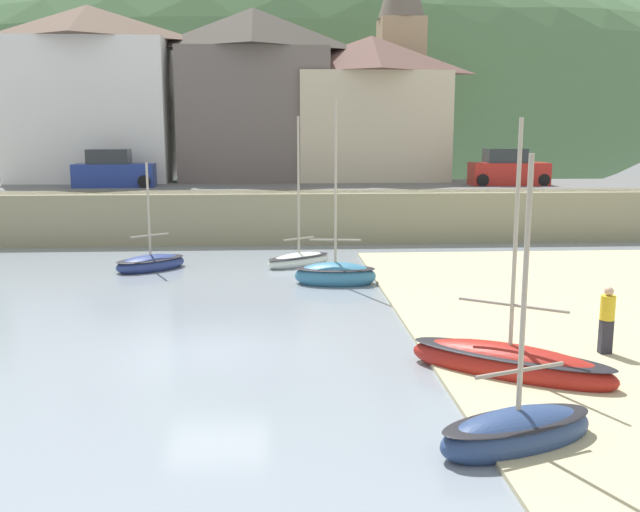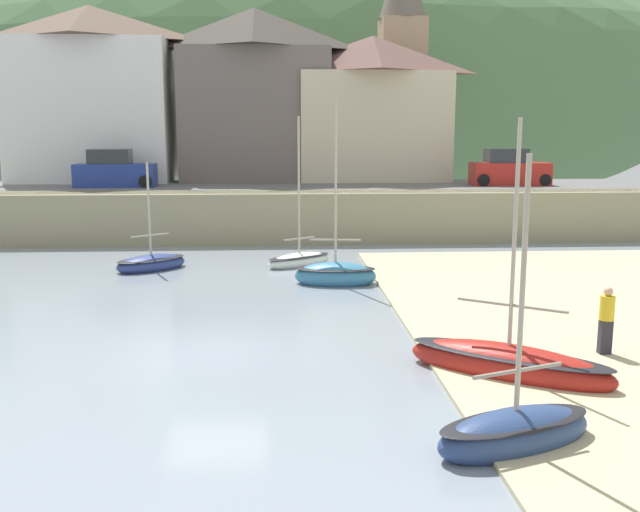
{
  "view_description": "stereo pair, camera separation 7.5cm",
  "coord_description": "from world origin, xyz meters",
  "px_view_note": "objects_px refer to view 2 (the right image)",
  "views": [
    {
      "loc": [
        1.55,
        -16.67,
        5.31
      ],
      "look_at": [
        2.94,
        6.07,
        1.22
      ],
      "focal_mm": 39.42,
      "sensor_mm": 36.0,
      "label": 1
    },
    {
      "loc": [
        1.62,
        -16.67,
        5.31
      ],
      "look_at": [
        2.94,
        6.07,
        1.22
      ],
      "focal_mm": 39.42,
      "sensor_mm": 36.0,
      "label": 2
    }
  ],
  "objects_px": {
    "parked_car_near_slipway": "(115,171)",
    "waterfront_building_right": "(372,108)",
    "church_with_spire": "(402,56)",
    "fishing_boat_green": "(515,432)",
    "sailboat_tall_mast": "(299,259)",
    "waterfront_building_centre": "(255,94)",
    "sailboat_white_hull": "(335,274)",
    "sailboat_far_left": "(151,263)",
    "person_on_slipway": "(606,317)",
    "parked_car_by_wall": "(509,170)",
    "sailboat_nearest_shore": "(508,363)",
    "waterfront_building_left": "(93,93)"
  },
  "relations": [
    {
      "from": "sailboat_white_hull",
      "to": "waterfront_building_left",
      "type": "bearing_deg",
      "value": 131.1
    },
    {
      "from": "sailboat_white_hull",
      "to": "sailboat_nearest_shore",
      "type": "bearing_deg",
      "value": -66.75
    },
    {
      "from": "sailboat_tall_mast",
      "to": "sailboat_far_left",
      "type": "relative_size",
      "value": 1.4
    },
    {
      "from": "waterfront_building_right",
      "to": "parked_car_by_wall",
      "type": "xyz_separation_m",
      "value": [
        6.87,
        -4.5,
        -3.42
      ]
    },
    {
      "from": "sailboat_nearest_shore",
      "to": "person_on_slipway",
      "type": "bearing_deg",
      "value": 58.58
    },
    {
      "from": "sailboat_tall_mast",
      "to": "parked_car_near_slipway",
      "type": "xyz_separation_m",
      "value": [
        -9.35,
        9.93,
        2.93
      ]
    },
    {
      "from": "sailboat_tall_mast",
      "to": "parked_car_by_wall",
      "type": "height_order",
      "value": "sailboat_tall_mast"
    },
    {
      "from": "church_with_spire",
      "to": "person_on_slipway",
      "type": "relative_size",
      "value": 9.1
    },
    {
      "from": "sailboat_tall_mast",
      "to": "person_on_slipway",
      "type": "bearing_deg",
      "value": -94.42
    },
    {
      "from": "waterfront_building_left",
      "to": "church_with_spire",
      "type": "bearing_deg",
      "value": 12.2
    },
    {
      "from": "waterfront_building_centre",
      "to": "sailboat_white_hull",
      "type": "height_order",
      "value": "waterfront_building_centre"
    },
    {
      "from": "parked_car_by_wall",
      "to": "church_with_spire",
      "type": "bearing_deg",
      "value": 119.01
    },
    {
      "from": "waterfront_building_centre",
      "to": "sailboat_tall_mast",
      "type": "relative_size",
      "value": 1.63
    },
    {
      "from": "church_with_spire",
      "to": "sailboat_far_left",
      "type": "xyz_separation_m",
      "value": [
        -12.87,
        -18.89,
        -9.75
      ]
    },
    {
      "from": "parked_car_near_slipway",
      "to": "parked_car_by_wall",
      "type": "distance_m",
      "value": 20.95
    },
    {
      "from": "waterfront_building_centre",
      "to": "sailboat_far_left",
      "type": "distance_m",
      "value": 16.9
    },
    {
      "from": "waterfront_building_centre",
      "to": "sailboat_white_hull",
      "type": "relative_size",
      "value": 1.49
    },
    {
      "from": "waterfront_building_left",
      "to": "parked_car_near_slipway",
      "type": "bearing_deg",
      "value": -65.73
    },
    {
      "from": "waterfront_building_centre",
      "to": "waterfront_building_left",
      "type": "bearing_deg",
      "value": 180.0
    },
    {
      "from": "waterfront_building_right",
      "to": "sailboat_tall_mast",
      "type": "xyz_separation_m",
      "value": [
        -4.73,
        -14.43,
        -6.35
      ]
    },
    {
      "from": "fishing_boat_green",
      "to": "waterfront_building_right",
      "type": "bearing_deg",
      "value": 66.96
    },
    {
      "from": "person_on_slipway",
      "to": "waterfront_building_left",
      "type": "bearing_deg",
      "value": 124.75
    },
    {
      "from": "waterfront_building_right",
      "to": "sailboat_tall_mast",
      "type": "distance_m",
      "value": 16.46
    },
    {
      "from": "waterfront_building_left",
      "to": "parked_car_near_slipway",
      "type": "height_order",
      "value": "waterfront_building_left"
    },
    {
      "from": "sailboat_white_hull",
      "to": "sailboat_far_left",
      "type": "bearing_deg",
      "value": 162.83
    },
    {
      "from": "sailboat_nearest_shore",
      "to": "parked_car_near_slipway",
      "type": "bearing_deg",
      "value": 155.2
    },
    {
      "from": "waterfront_building_centre",
      "to": "fishing_boat_green",
      "type": "distance_m",
      "value": 32.19
    },
    {
      "from": "sailboat_white_hull",
      "to": "sailboat_far_left",
      "type": "height_order",
      "value": "sailboat_white_hull"
    },
    {
      "from": "parked_car_near_slipway",
      "to": "waterfront_building_right",
      "type": "bearing_deg",
      "value": 15.16
    },
    {
      "from": "waterfront_building_right",
      "to": "person_on_slipway",
      "type": "bearing_deg",
      "value": -85.32
    },
    {
      "from": "church_with_spire",
      "to": "waterfront_building_right",
      "type": "bearing_deg",
      "value": -120.9
    },
    {
      "from": "sailboat_white_hull",
      "to": "sailboat_far_left",
      "type": "xyz_separation_m",
      "value": [
        -6.91,
        2.96,
        -0.08
      ]
    },
    {
      "from": "church_with_spire",
      "to": "parked_car_by_wall",
      "type": "relative_size",
      "value": 3.56
    },
    {
      "from": "waterfront_building_right",
      "to": "fishing_boat_green",
      "type": "xyz_separation_m",
      "value": [
        -1.56,
        -30.96,
        -6.32
      ]
    },
    {
      "from": "parked_car_near_slipway",
      "to": "fishing_boat_green",
      "type": "bearing_deg",
      "value": -67.26
    },
    {
      "from": "church_with_spire",
      "to": "sailboat_far_left",
      "type": "relative_size",
      "value": 3.44
    },
    {
      "from": "person_on_slipway",
      "to": "sailboat_nearest_shore",
      "type": "bearing_deg",
      "value": -156.18
    },
    {
      "from": "church_with_spire",
      "to": "sailboat_nearest_shore",
      "type": "bearing_deg",
      "value": -95.34
    },
    {
      "from": "waterfront_building_left",
      "to": "sailboat_far_left",
      "type": "xyz_separation_m",
      "value": [
        5.63,
        -14.89,
        -7.14
      ]
    },
    {
      "from": "sailboat_tall_mast",
      "to": "sailboat_nearest_shore",
      "type": "bearing_deg",
      "value": -106.77
    },
    {
      "from": "church_with_spire",
      "to": "sailboat_nearest_shore",
      "type": "relative_size",
      "value": 2.55
    },
    {
      "from": "waterfront_building_centre",
      "to": "parked_car_by_wall",
      "type": "distance_m",
      "value": 15.01
    },
    {
      "from": "parked_car_near_slipway",
      "to": "parked_car_by_wall",
      "type": "height_order",
      "value": "same"
    },
    {
      "from": "church_with_spire",
      "to": "fishing_boat_green",
      "type": "bearing_deg",
      "value": -96.46
    },
    {
      "from": "church_with_spire",
      "to": "parked_car_by_wall",
      "type": "xyz_separation_m",
      "value": [
        4.48,
        -8.5,
        -6.8
      ]
    },
    {
      "from": "parked_car_by_wall",
      "to": "person_on_slipway",
      "type": "xyz_separation_m",
      "value": [
        -4.72,
        -21.83,
        -2.22
      ]
    },
    {
      "from": "waterfront_building_left",
      "to": "parked_car_near_slipway",
      "type": "xyz_separation_m",
      "value": [
        2.03,
        -4.5,
        -4.19
      ]
    },
    {
      "from": "waterfront_building_left",
      "to": "parked_car_by_wall",
      "type": "bearing_deg",
      "value": -11.08
    },
    {
      "from": "sailboat_white_hull",
      "to": "parked_car_by_wall",
      "type": "relative_size",
      "value": 1.59
    },
    {
      "from": "waterfront_building_right",
      "to": "sailboat_nearest_shore",
      "type": "bearing_deg",
      "value": -91.15
    }
  ]
}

